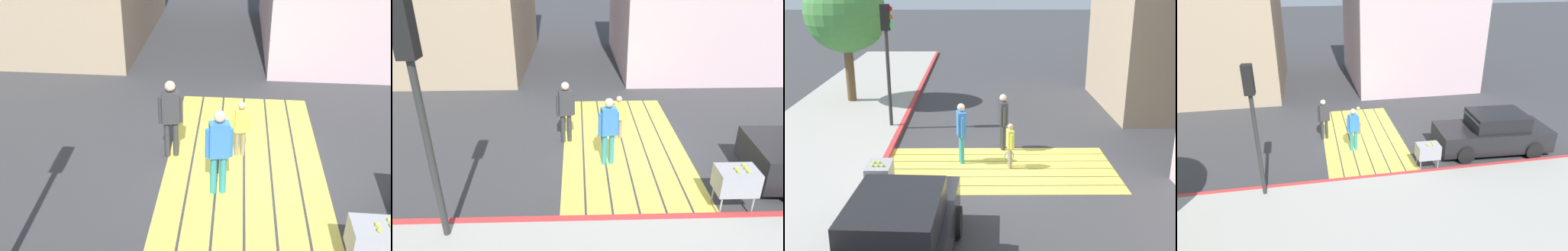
{
  "view_description": "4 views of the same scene",
  "coord_description": "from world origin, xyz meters",
  "views": [
    {
      "loc": [
        -8.21,
        0.27,
        5.39
      ],
      "look_at": [
        -0.27,
        1.01,
        1.01
      ],
      "focal_mm": 42.43,
      "sensor_mm": 36.0,
      "label": 1
    },
    {
      "loc": [
        -8.83,
        1.24,
        4.77
      ],
      "look_at": [
        -0.44,
        0.98,
        0.78
      ],
      "focal_mm": 33.2,
      "sensor_mm": 36.0,
      "label": 2
    },
    {
      "loc": [
        -0.62,
        -12.16,
        5.2
      ],
      "look_at": [
        -0.52,
        0.08,
        1.25
      ],
      "focal_mm": 43.58,
      "sensor_mm": 36.0,
      "label": 3
    },
    {
      "loc": [
        -13.19,
        2.04,
        6.54
      ],
      "look_at": [
        -0.52,
        -0.36,
        0.76
      ],
      "focal_mm": 31.99,
      "sensor_mm": 36.0,
      "label": 4
    }
  ],
  "objects": [
    {
      "name": "sidewalk_west",
      "position": [
        -5.6,
        0.0,
        0.06
      ],
      "size": [
        4.8,
        40.0,
        0.12
      ],
      "primitive_type": "cube",
      "color": "#9E9B93",
      "rests_on": "ground"
    },
    {
      "name": "tennis_ball_cart",
      "position": [
        -2.9,
        -1.9,
        0.7
      ],
      "size": [
        0.56,
        0.8,
        1.02
      ],
      "color": "#99999E",
      "rests_on": "ground"
    },
    {
      "name": "crosswalk_stripes",
      "position": [
        0.0,
        0.0,
        0.01
      ],
      "size": [
        6.4,
        3.25,
        0.01
      ],
      "color": "#EAD64C",
      "rests_on": "ground"
    },
    {
      "name": "building_far_south",
      "position": [
        8.5,
        -4.17,
        4.29
      ],
      "size": [
        8.0,
        7.03,
        8.58
      ],
      "color": "beige",
      "rests_on": "ground"
    },
    {
      "name": "pedestrian_child_with_racket",
      "position": [
        0.3,
        0.11,
        0.73
      ],
      "size": [
        0.28,
        0.42,
        1.29
      ],
      "color": "gray",
      "rests_on": "ground"
    },
    {
      "name": "pedestrian_adult_lead",
      "position": [
        0.18,
        1.56,
        1.02
      ],
      "size": [
        0.29,
        0.5,
        1.75
      ],
      "color": "#333338",
      "rests_on": "ground"
    },
    {
      "name": "curb_painted",
      "position": [
        -3.25,
        0.0,
        0.07
      ],
      "size": [
        0.16,
        40.0,
        0.13
      ],
      "primitive_type": "cube",
      "color": "#BC3333",
      "rests_on": "ground"
    },
    {
      "name": "ground_plane",
      "position": [
        0.0,
        0.0,
        0.0
      ],
      "size": [
        120.0,
        120.0,
        0.0
      ],
      "primitive_type": "plane",
      "color": "#38383A"
    },
    {
      "name": "traffic_light_corner",
      "position": [
        -3.58,
        3.67,
        3.04
      ],
      "size": [
        0.39,
        0.28,
        4.24
      ],
      "color": "#2D2D2D",
      "rests_on": "ground"
    },
    {
      "name": "pedestrian_adult_trailing",
      "position": [
        -1.05,
        0.5,
        1.02
      ],
      "size": [
        0.29,
        0.51,
        1.76
      ],
      "color": "teal",
      "rests_on": "ground"
    },
    {
      "name": "car_parked_near_curb",
      "position": [
        -2.0,
        -4.82,
        0.73
      ],
      "size": [
        2.17,
        4.39,
        1.57
      ],
      "color": "black",
      "rests_on": "ground"
    }
  ]
}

